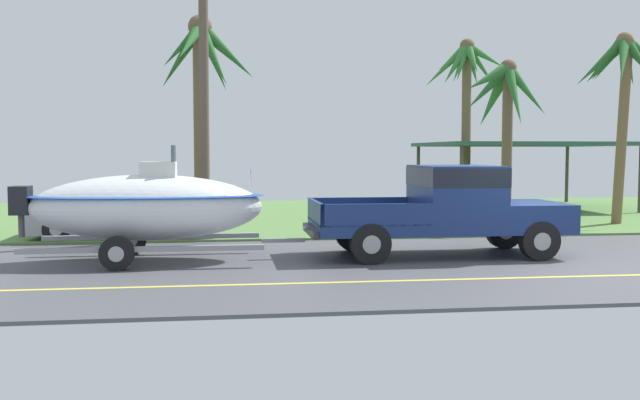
{
  "coord_description": "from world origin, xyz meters",
  "views": [
    {
      "loc": [
        -6.05,
        -13.62,
        2.2
      ],
      "look_at": [
        -3.97,
        1.79,
        1.15
      ],
      "focal_mm": 40.3,
      "sensor_mm": 36.0,
      "label": 1
    }
  ],
  "objects_px": {
    "palm_tree_near_left": "(202,74)",
    "palm_tree_far_left": "(465,78)",
    "parked_sedan_near": "(125,212)",
    "carport_awning": "(521,145)",
    "boat_on_trailer": "(146,207)",
    "utility_pole": "(204,77)",
    "pickup_truck_towing": "(454,206)",
    "palm_tree_near_right": "(505,100)",
    "palm_tree_mid": "(625,74)"
  },
  "relations": [
    {
      "from": "palm_tree_near_left",
      "to": "palm_tree_far_left",
      "type": "xyz_separation_m",
      "value": [
        9.63,
        5.36,
        0.56
      ]
    },
    {
      "from": "parked_sedan_near",
      "to": "carport_awning",
      "type": "distance_m",
      "value": 15.85
    },
    {
      "from": "palm_tree_far_left",
      "to": "parked_sedan_near",
      "type": "bearing_deg",
      "value": -146.94
    },
    {
      "from": "boat_on_trailer",
      "to": "palm_tree_near_left",
      "type": "height_order",
      "value": "palm_tree_near_left"
    },
    {
      "from": "parked_sedan_near",
      "to": "utility_pole",
      "type": "relative_size",
      "value": 0.58
    },
    {
      "from": "boat_on_trailer",
      "to": "parked_sedan_near",
      "type": "bearing_deg",
      "value": 103.24
    },
    {
      "from": "pickup_truck_towing",
      "to": "palm_tree_near_right",
      "type": "distance_m",
      "value": 6.42
    },
    {
      "from": "boat_on_trailer",
      "to": "palm_tree_near_left",
      "type": "relative_size",
      "value": 0.95
    },
    {
      "from": "boat_on_trailer",
      "to": "palm_tree_mid",
      "type": "relative_size",
      "value": 1.01
    },
    {
      "from": "parked_sedan_near",
      "to": "palm_tree_mid",
      "type": "xyz_separation_m",
      "value": [
        14.19,
        1.12,
        3.82
      ]
    },
    {
      "from": "pickup_truck_towing",
      "to": "utility_pole",
      "type": "bearing_deg",
      "value": 144.66
    },
    {
      "from": "palm_tree_near_right",
      "to": "palm_tree_far_left",
      "type": "xyz_separation_m",
      "value": [
        1.1,
        6.62,
        1.3
      ]
    },
    {
      "from": "boat_on_trailer",
      "to": "parked_sedan_near",
      "type": "height_order",
      "value": "boat_on_trailer"
    },
    {
      "from": "palm_tree_near_left",
      "to": "palm_tree_near_right",
      "type": "distance_m",
      "value": 8.65
    },
    {
      "from": "parked_sedan_near",
      "to": "boat_on_trailer",
      "type": "bearing_deg",
      "value": -76.76
    },
    {
      "from": "palm_tree_near_left",
      "to": "palm_tree_mid",
      "type": "height_order",
      "value": "palm_tree_near_left"
    },
    {
      "from": "boat_on_trailer",
      "to": "utility_pole",
      "type": "xyz_separation_m",
      "value": [
        1.08,
        3.75,
        2.98
      ]
    },
    {
      "from": "parked_sedan_near",
      "to": "utility_pole",
      "type": "bearing_deg",
      "value": -9.06
    },
    {
      "from": "parked_sedan_near",
      "to": "palm_tree_mid",
      "type": "bearing_deg",
      "value": 4.51
    },
    {
      "from": "parked_sedan_near",
      "to": "carport_awning",
      "type": "relative_size",
      "value": 0.65
    },
    {
      "from": "boat_on_trailer",
      "to": "palm_tree_near_left",
      "type": "bearing_deg",
      "value": 81.28
    },
    {
      "from": "palm_tree_far_left",
      "to": "utility_pole",
      "type": "bearing_deg",
      "value": -140.5
    },
    {
      "from": "palm_tree_far_left",
      "to": "utility_pole",
      "type": "relative_size",
      "value": 0.82
    },
    {
      "from": "palm_tree_near_left",
      "to": "parked_sedan_near",
      "type": "bearing_deg",
      "value": -131.6
    },
    {
      "from": "carport_awning",
      "to": "pickup_truck_towing",
      "type": "bearing_deg",
      "value": -119.12
    },
    {
      "from": "pickup_truck_towing",
      "to": "palm_tree_near_left",
      "type": "bearing_deg",
      "value": 130.95
    },
    {
      "from": "parked_sedan_near",
      "to": "palm_tree_mid",
      "type": "distance_m",
      "value": 14.74
    },
    {
      "from": "palm_tree_near_right",
      "to": "utility_pole",
      "type": "height_order",
      "value": "utility_pole"
    },
    {
      "from": "carport_awning",
      "to": "utility_pole",
      "type": "bearing_deg",
      "value": -146.19
    },
    {
      "from": "parked_sedan_near",
      "to": "palm_tree_near_left",
      "type": "bearing_deg",
      "value": 48.4
    },
    {
      "from": "palm_tree_near_right",
      "to": "utility_pole",
      "type": "bearing_deg",
      "value": -171.72
    },
    {
      "from": "boat_on_trailer",
      "to": "palm_tree_near_right",
      "type": "xyz_separation_m",
      "value": [
        9.49,
        4.98,
        2.56
      ]
    },
    {
      "from": "palm_tree_near_left",
      "to": "utility_pole",
      "type": "bearing_deg",
      "value": -87.25
    },
    {
      "from": "carport_awning",
      "to": "palm_tree_far_left",
      "type": "xyz_separation_m",
      "value": [
        -2.27,
        -0.05,
        2.52
      ]
    },
    {
      "from": "parked_sedan_near",
      "to": "palm_tree_near_right",
      "type": "xyz_separation_m",
      "value": [
        10.45,
        0.9,
        2.99
      ]
    },
    {
      "from": "palm_tree_mid",
      "to": "boat_on_trailer",
      "type": "bearing_deg",
      "value": -158.55
    },
    {
      "from": "pickup_truck_towing",
      "to": "palm_tree_far_left",
      "type": "height_order",
      "value": "palm_tree_far_left"
    },
    {
      "from": "carport_awning",
      "to": "palm_tree_near_right",
      "type": "relative_size",
      "value": 1.47
    },
    {
      "from": "carport_awning",
      "to": "palm_tree_near_left",
      "type": "height_order",
      "value": "palm_tree_near_left"
    },
    {
      "from": "pickup_truck_towing",
      "to": "palm_tree_far_left",
      "type": "xyz_separation_m",
      "value": [
        4.21,
        11.59,
        3.91
      ]
    },
    {
      "from": "parked_sedan_near",
      "to": "carport_awning",
      "type": "xyz_separation_m",
      "value": [
        13.82,
        7.56,
        1.78
      ]
    },
    {
      "from": "palm_tree_near_right",
      "to": "palm_tree_mid",
      "type": "bearing_deg",
      "value": 3.37
    },
    {
      "from": "pickup_truck_towing",
      "to": "boat_on_trailer",
      "type": "bearing_deg",
      "value": -180.0
    },
    {
      "from": "palm_tree_near_left",
      "to": "palm_tree_far_left",
      "type": "relative_size",
      "value": 0.94
    },
    {
      "from": "boat_on_trailer",
      "to": "carport_awning",
      "type": "distance_m",
      "value": 17.4
    },
    {
      "from": "utility_pole",
      "to": "carport_awning",
      "type": "bearing_deg",
      "value": 33.81
    },
    {
      "from": "boat_on_trailer",
      "to": "palm_tree_near_left",
      "type": "distance_m",
      "value": 7.12
    },
    {
      "from": "carport_awning",
      "to": "palm_tree_near_left",
      "type": "bearing_deg",
      "value": -155.57
    },
    {
      "from": "palm_tree_mid",
      "to": "utility_pole",
      "type": "relative_size",
      "value": 0.73
    },
    {
      "from": "boat_on_trailer",
      "to": "palm_tree_near_right",
      "type": "distance_m",
      "value": 11.01
    }
  ]
}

